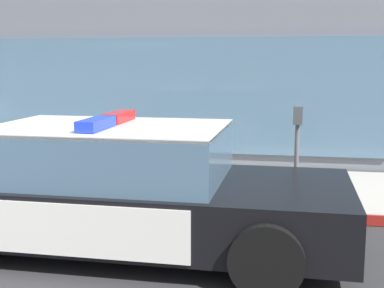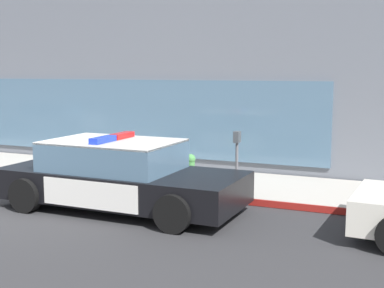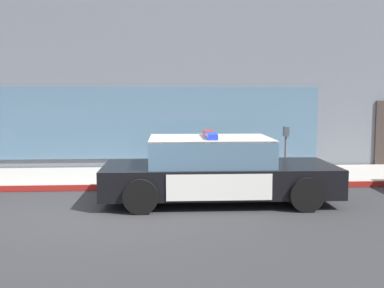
% 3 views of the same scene
% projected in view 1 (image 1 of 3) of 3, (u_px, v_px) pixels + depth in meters
% --- Properties ---
extents(sidewalk, '(48.00, 2.67, 0.15)m').
position_uv_depth(sidewalk, '(34.00, 180.00, 8.93)').
color(sidewalk, '#B2ADA3').
rests_on(sidewalk, ground).
extents(police_cruiser, '(4.90, 2.22, 1.49)m').
position_uv_depth(police_cruiser, '(121.00, 188.00, 5.84)').
color(police_cruiser, black).
rests_on(police_cruiser, ground).
extents(fire_hydrant, '(0.34, 0.39, 0.73)m').
position_uv_depth(fire_hydrant, '(211.00, 171.00, 7.60)').
color(fire_hydrant, '#4C994C').
rests_on(fire_hydrant, sidewalk).
extents(parking_meter, '(0.12, 0.18, 1.34)m').
position_uv_depth(parking_meter, '(297.00, 137.00, 6.97)').
color(parking_meter, slate).
rests_on(parking_meter, sidewalk).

